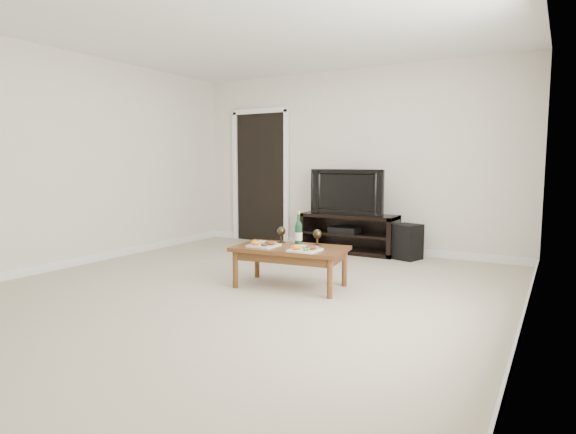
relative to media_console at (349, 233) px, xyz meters
The scene contains 14 objects.
floor 2.51m from the media_console, 92.20° to the right, with size 5.50×5.50×0.00m, color #C0B59A.
back_wall 1.07m from the media_console, 109.20° to the left, with size 5.00×0.04×2.60m, color silver.
ceiling 3.43m from the media_console, 92.20° to the right, with size 5.00×5.50×0.04m, color white.
doorway 1.82m from the media_console, behind, with size 0.90×0.02×2.05m, color black.
media_console is the anchor object (origin of this frame).
television 0.59m from the media_console, ahead, with size 1.10×0.14×0.63m, color black.
av_receiver 0.08m from the media_console, behind, with size 0.40×0.30×0.08m, color black.
subwoofer 0.86m from the media_console, ahead, with size 0.31×0.31×0.47m, color black.
coffee_table 2.10m from the media_console, 83.78° to the right, with size 1.13×0.61×0.42m, color brown.
plate_left 2.21m from the media_console, 90.52° to the right, with size 0.27×0.27×0.07m, color white.
plate_right 2.28m from the media_console, 78.16° to the right, with size 0.27×0.27×0.07m, color white.
wine_bottle 1.97m from the media_console, 83.01° to the right, with size 0.07×0.07×0.35m, color #0F3A20.
goblet_left 1.91m from the media_console, 89.70° to the right, with size 0.09×0.09×0.17m, color #342B1C, non-canonical shape.
goblet_right 1.95m from the media_console, 77.11° to the right, with size 0.09×0.09×0.17m, color #342B1C, non-canonical shape.
Camera 1 is at (2.71, -3.80, 1.27)m, focal length 30.00 mm.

